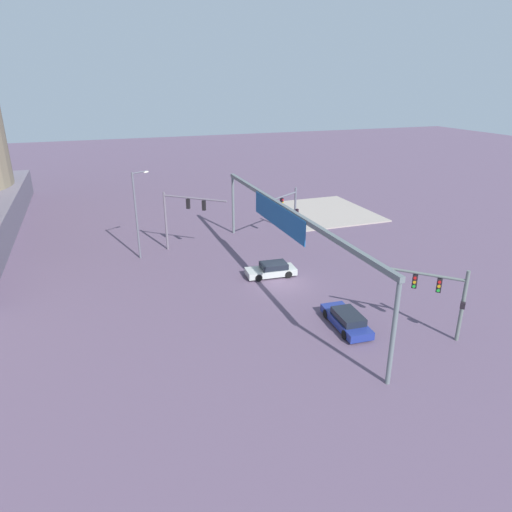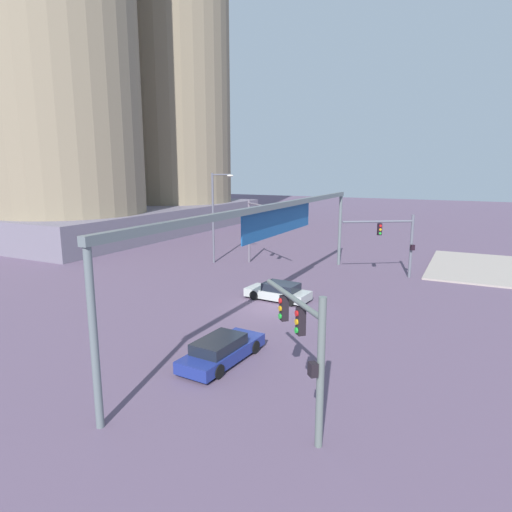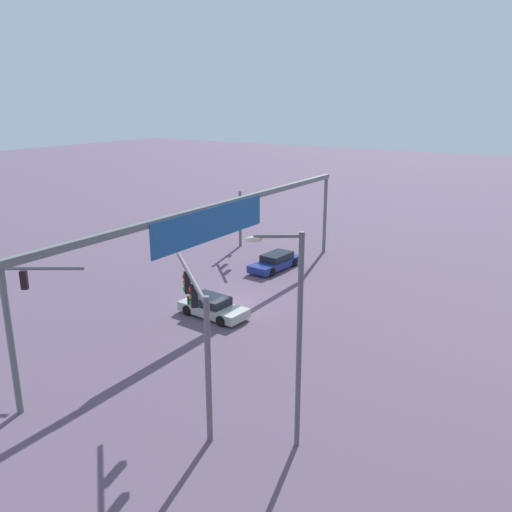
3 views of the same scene
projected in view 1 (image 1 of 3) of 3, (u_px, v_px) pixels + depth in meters
ground_plane at (283, 284)px, 38.91m from camera, size 220.52×220.52×0.00m
sidewalk_corner at (323, 212)px, 59.81m from camera, size 13.48×11.92×0.15m
traffic_signal_near_corner at (445, 293)px, 29.77m from camera, size 3.82×3.54×5.01m
traffic_signal_opposite_side at (181, 211)px, 44.66m from camera, size 4.62×5.28×5.96m
traffic_signal_cross_street at (289, 205)px, 49.78m from camera, size 3.33×5.24×5.17m
streetlamp_curved_arm at (137, 210)px, 42.90m from camera, size 1.32×1.79×8.40m
overhead_sign_gantry at (284, 217)px, 37.18m from camera, size 29.69×0.43×6.71m
sedan_car_approaching at (347, 320)px, 31.88m from camera, size 4.99×2.11×1.21m
sedan_car_waiting_far at (272, 270)px, 40.26m from camera, size 2.17×4.50×1.21m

